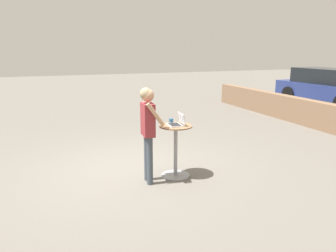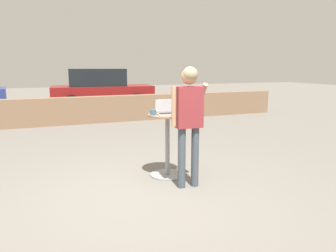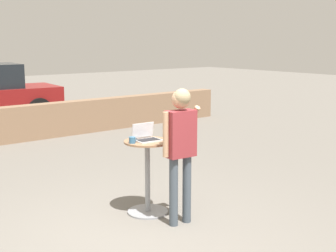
# 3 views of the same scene
# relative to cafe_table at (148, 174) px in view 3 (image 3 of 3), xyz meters

# --- Properties ---
(ground_plane) EXTENTS (50.00, 50.00, 0.00)m
(ground_plane) POSITION_rel_cafe_table_xyz_m (-0.59, -0.67, -0.54)
(ground_plane) COLOR slate
(cafe_table) EXTENTS (0.61, 0.61, 0.99)m
(cafe_table) POSITION_rel_cafe_table_xyz_m (0.00, 0.00, 0.00)
(cafe_table) COLOR gray
(cafe_table) RESTS_ON ground_plane
(laptop) EXTENTS (0.35, 0.30, 0.22)m
(laptop) POSITION_rel_cafe_table_xyz_m (0.00, 0.03, 0.50)
(laptop) COLOR silver
(laptop) RESTS_ON cafe_table
(coffee_mug) EXTENTS (0.11, 0.08, 0.08)m
(coffee_mug) POSITION_rel_cafe_table_xyz_m (-0.24, 0.00, 0.49)
(coffee_mug) COLOR #336084
(coffee_mug) RESTS_ON cafe_table
(standing_person) EXTENTS (0.53, 0.36, 1.72)m
(standing_person) POSITION_rel_cafe_table_xyz_m (0.09, -0.56, 0.56)
(standing_person) COLOR #424C56
(standing_person) RESTS_ON ground_plane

